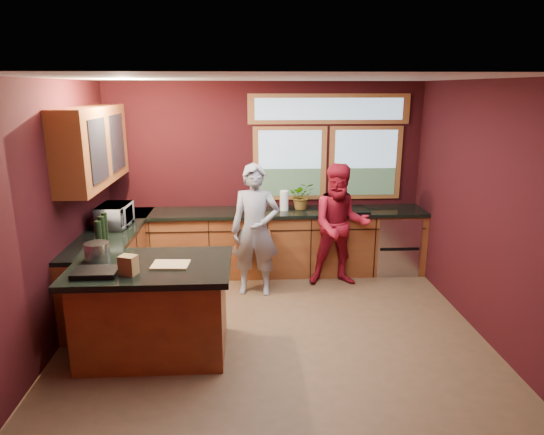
{
  "coord_description": "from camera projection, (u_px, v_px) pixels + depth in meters",
  "views": [
    {
      "loc": [
        -0.28,
        -4.93,
        2.61
      ],
      "look_at": [
        0.01,
        0.4,
        1.18
      ],
      "focal_mm": 32.0,
      "sensor_mm": 36.0,
      "label": 1
    }
  ],
  "objects": [
    {
      "name": "floor",
      "position": [
        273.0,
        328.0,
        5.45
      ],
      "size": [
        4.5,
        4.5,
        0.0
      ],
      "primitive_type": "plane",
      "color": "brown",
      "rests_on": "ground"
    },
    {
      "name": "room_shell",
      "position": [
        217.0,
        165.0,
        5.26
      ],
      "size": [
        4.52,
        4.02,
        2.71
      ],
      "color": "black",
      "rests_on": "ground"
    },
    {
      "name": "back_counter",
      "position": [
        280.0,
        242.0,
        6.97
      ],
      "size": [
        4.5,
        0.64,
        0.93
      ],
      "color": "#5F2C16",
      "rests_on": "floor"
    },
    {
      "name": "left_counter",
      "position": [
        114.0,
        265.0,
        6.04
      ],
      "size": [
        0.64,
        2.3,
        0.93
      ],
      "color": "#5F2C16",
      "rests_on": "floor"
    },
    {
      "name": "island",
      "position": [
        154.0,
        308.0,
        4.84
      ],
      "size": [
        1.55,
        1.05,
        0.95
      ],
      "color": "#5F2C16",
      "rests_on": "floor"
    },
    {
      "name": "person_grey",
      "position": [
        255.0,
        230.0,
        6.17
      ],
      "size": [
        0.66,
        0.48,
        1.7
      ],
      "primitive_type": "imported",
      "rotation": [
        0.0,
        0.0,
        -0.12
      ],
      "color": "slate",
      "rests_on": "floor"
    },
    {
      "name": "person_red",
      "position": [
        340.0,
        225.0,
        6.47
      ],
      "size": [
        0.83,
        0.65,
        1.66
      ],
      "primitive_type": "imported",
      "rotation": [
        0.0,
        0.0,
        -0.03
      ],
      "color": "maroon",
      "rests_on": "floor"
    },
    {
      "name": "microwave",
      "position": [
        115.0,
        216.0,
        6.01
      ],
      "size": [
        0.38,
        0.53,
        0.28
      ],
      "primitive_type": "imported",
      "rotation": [
        0.0,
        0.0,
        1.51
      ],
      "color": "#999999",
      "rests_on": "left_counter"
    },
    {
      "name": "potted_plant",
      "position": [
        302.0,
        196.0,
        6.87
      ],
      "size": [
        0.35,
        0.3,
        0.39
      ],
      "primitive_type": "imported",
      "color": "#999999",
      "rests_on": "back_counter"
    },
    {
      "name": "paper_towel",
      "position": [
        284.0,
        201.0,
        6.82
      ],
      "size": [
        0.12,
        0.12,
        0.28
      ],
      "primitive_type": "cylinder",
      "color": "white",
      "rests_on": "back_counter"
    },
    {
      "name": "cutting_board",
      "position": [
        171.0,
        265.0,
        4.68
      ],
      "size": [
        0.36,
        0.27,
        0.02
      ],
      "primitive_type": "cube",
      "rotation": [
        0.0,
        0.0,
        -0.06
      ],
      "color": "tan",
      "rests_on": "island"
    },
    {
      "name": "stock_pot",
      "position": [
        97.0,
        252.0,
        4.81
      ],
      "size": [
        0.24,
        0.24,
        0.18
      ],
      "primitive_type": "cylinder",
      "color": "#B2B1B6",
      "rests_on": "island"
    },
    {
      "name": "paper_bag",
      "position": [
        128.0,
        265.0,
        4.44
      ],
      "size": [
        0.18,
        0.16,
        0.18
      ],
      "primitive_type": "cube",
      "rotation": [
        0.0,
        0.0,
        -0.35
      ],
      "color": "brown",
      "rests_on": "island"
    },
    {
      "name": "black_tray",
      "position": [
        96.0,
        272.0,
        4.44
      ],
      "size": [
        0.4,
        0.28,
        0.05
      ],
      "primitive_type": "cube",
      "rotation": [
        0.0,
        0.0,
        0.01
      ],
      "color": "black",
      "rests_on": "island"
    }
  ]
}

